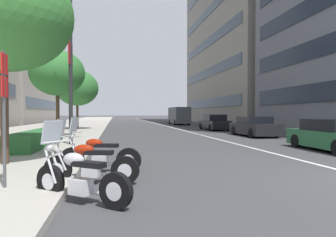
% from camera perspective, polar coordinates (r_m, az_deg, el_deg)
% --- Properties ---
extents(sidewalk_right_plaza, '(160.00, 9.91, 0.15)m').
position_cam_1_polar(sidewalk_right_plaza, '(35.94, -19.74, -1.47)').
color(sidewalk_right_plaza, '#A39E93').
rests_on(sidewalk_right_plaza, ground).
extents(lane_centre_stripe, '(110.00, 0.16, 0.01)m').
position_cam_1_polar(lane_centre_stripe, '(40.93, -1.52, -1.21)').
color(lane_centre_stripe, silver).
rests_on(lane_centre_stripe, ground).
extents(motorcycle_second_in_row, '(1.41, 1.80, 1.47)m').
position_cam_1_polar(motorcycle_second_in_row, '(5.58, -16.98, -11.17)').
color(motorcycle_second_in_row, black).
rests_on(motorcycle_second_in_row, ground).
extents(motorcycle_under_tarp, '(0.79, 2.17, 1.48)m').
position_cam_1_polar(motorcycle_under_tarp, '(6.96, -15.13, -8.69)').
color(motorcycle_under_tarp, black).
rests_on(motorcycle_under_tarp, ground).
extents(motorcycle_mid_row, '(0.84, 2.20, 1.50)m').
position_cam_1_polar(motorcycle_mid_row, '(8.21, -13.42, -7.13)').
color(motorcycle_mid_row, black).
rests_on(motorcycle_mid_row, ground).
extents(car_far_down_avenue, '(4.34, 2.01, 1.35)m').
position_cam_1_polar(car_far_down_avenue, '(14.31, 29.57, -2.97)').
color(car_far_down_avenue, '#236038').
rests_on(car_far_down_avenue, ground).
extents(car_lead_in_lane, '(4.43, 1.97, 1.38)m').
position_cam_1_polar(car_lead_in_lane, '(21.30, 16.46, -1.58)').
color(car_lead_in_lane, black).
rests_on(car_lead_in_lane, ground).
extents(car_following_behind, '(4.71, 1.95, 1.48)m').
position_cam_1_polar(car_following_behind, '(28.45, 9.02, -0.84)').
color(car_following_behind, black).
rests_on(car_following_behind, ground).
extents(delivery_van_ahead, '(5.95, 2.11, 2.45)m').
position_cam_1_polar(delivery_van_ahead, '(41.30, 2.16, 0.63)').
color(delivery_van_ahead, '#4C5156').
rests_on(delivery_van_ahead, ground).
extents(parking_sign_by_curb, '(0.32, 0.06, 2.68)m').
position_cam_1_polar(parking_sign_by_curb, '(6.56, -29.39, 2.79)').
color(parking_sign_by_curb, '#47494C').
rests_on(parking_sign_by_curb, sidewalk_right_plaza).
extents(street_lamp_with_banners, '(1.26, 2.06, 9.29)m').
position_cam_1_polar(street_lamp_with_banners, '(14.95, -17.59, 16.18)').
color(street_lamp_with_banners, '#232326').
rests_on(street_lamp_with_banners, sidewalk_right_plaza).
extents(clipped_hedge_bed, '(6.32, 1.10, 0.66)m').
position_cam_1_polar(clipped_hedge_bed, '(14.46, -24.18, -3.54)').
color(clipped_hedge_bed, '#28602D').
rests_on(clipped_hedge_bed, sidewalk_right_plaza).
extents(street_tree_mid_sidewalk, '(3.88, 3.88, 5.97)m').
position_cam_1_polar(street_tree_mid_sidewalk, '(10.04, -29.51, 17.41)').
color(street_tree_mid_sidewalk, '#473323').
rests_on(street_tree_mid_sidewalk, sidewalk_right_plaza).
extents(street_tree_by_lamp_post, '(3.25, 3.25, 5.29)m').
position_cam_1_polar(street_tree_by_lamp_post, '(19.12, -20.83, 8.30)').
color(street_tree_by_lamp_post, '#473323').
rests_on(street_tree_by_lamp_post, sidewalk_right_plaza).
extents(street_tree_far_plaza, '(3.84, 3.84, 5.42)m').
position_cam_1_polar(street_tree_far_plaza, '(28.31, -17.35, 5.70)').
color(street_tree_far_plaza, '#473323').
rests_on(street_tree_far_plaza, sidewalk_right_plaza).
extents(office_tower_far_left_down_avenue, '(29.47, 19.89, 41.51)m').
position_cam_1_polar(office_tower_far_left_down_avenue, '(56.71, 18.13, 20.72)').
color(office_tower_far_left_down_avenue, gray).
rests_on(office_tower_far_left_down_avenue, ground).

